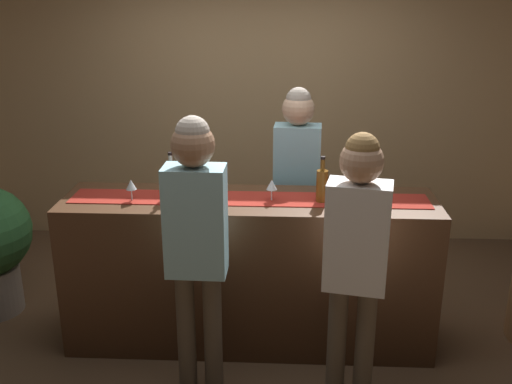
% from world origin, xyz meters
% --- Properties ---
extents(ground_plane, '(10.00, 10.00, 0.00)m').
position_xyz_m(ground_plane, '(0.00, 0.00, 0.00)').
color(ground_plane, brown).
extents(back_wall, '(6.00, 0.12, 2.90)m').
position_xyz_m(back_wall, '(0.00, 1.90, 1.45)').
color(back_wall, tan).
rests_on(back_wall, ground).
extents(bar_counter, '(2.45, 0.60, 1.04)m').
position_xyz_m(bar_counter, '(0.00, 0.00, 0.52)').
color(bar_counter, '#472B19').
rests_on(bar_counter, ground).
extents(counter_runner_cloth, '(2.33, 0.28, 0.01)m').
position_xyz_m(counter_runner_cloth, '(0.00, 0.00, 1.04)').
color(counter_runner_cloth, maroon).
rests_on(counter_runner_cloth, bar_counter).
extents(wine_bottle_clear, '(0.07, 0.07, 0.30)m').
position_xyz_m(wine_bottle_clear, '(-0.51, 0.02, 1.16)').
color(wine_bottle_clear, '#B2C6C1').
rests_on(wine_bottle_clear, bar_counter).
extents(wine_bottle_amber, '(0.07, 0.07, 0.30)m').
position_xyz_m(wine_bottle_amber, '(0.47, -0.03, 1.16)').
color(wine_bottle_amber, brown).
rests_on(wine_bottle_amber, bar_counter).
extents(wine_glass_near_customer, '(0.07, 0.07, 0.14)m').
position_xyz_m(wine_glass_near_customer, '(0.15, -0.03, 1.15)').
color(wine_glass_near_customer, silver).
rests_on(wine_glass_near_customer, bar_counter).
extents(wine_glass_mid_counter, '(0.07, 0.07, 0.14)m').
position_xyz_m(wine_glass_mid_counter, '(-0.75, -0.07, 1.15)').
color(wine_glass_mid_counter, silver).
rests_on(wine_glass_mid_counter, bar_counter).
extents(bartender, '(0.35, 0.24, 1.68)m').
position_xyz_m(bartender, '(0.32, 0.58, 1.04)').
color(bartender, '#26262B').
rests_on(bartender, ground).
extents(customer_sipping, '(0.37, 0.26, 1.65)m').
position_xyz_m(customer_sipping, '(0.62, -0.66, 1.01)').
color(customer_sipping, brown).
rests_on(customer_sipping, ground).
extents(customer_browsing, '(0.34, 0.24, 1.71)m').
position_xyz_m(customer_browsing, '(-0.26, -0.58, 1.06)').
color(customer_browsing, brown).
rests_on(customer_browsing, ground).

